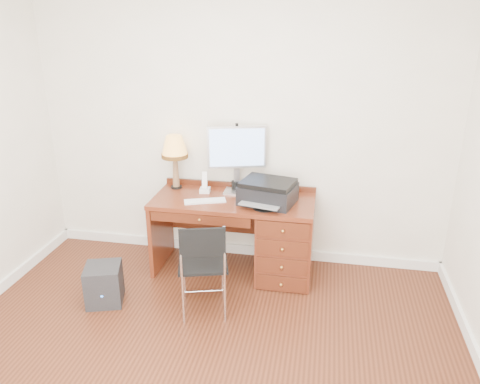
% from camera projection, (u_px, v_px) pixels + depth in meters
% --- Properties ---
extents(ground, '(4.00, 4.00, 0.00)m').
position_uv_depth(ground, '(195.00, 368.00, 3.33)').
color(ground, '#3C1A0D').
rests_on(ground, ground).
extents(room_shell, '(4.00, 4.00, 4.00)m').
position_uv_depth(room_shell, '(215.00, 310.00, 3.89)').
color(room_shell, white).
rests_on(room_shell, ground).
extents(desk, '(1.50, 0.67, 0.75)m').
position_uv_depth(desk, '(267.00, 234.00, 4.41)').
color(desk, maroon).
rests_on(desk, ground).
extents(monitor, '(0.55, 0.25, 0.64)m').
position_uv_depth(monitor, '(238.00, 151.00, 4.39)').
color(monitor, silver).
rests_on(monitor, desk).
extents(keyboard, '(0.39, 0.23, 0.01)m').
position_uv_depth(keyboard, '(205.00, 201.00, 4.28)').
color(keyboard, white).
rests_on(keyboard, desk).
extents(mouse_pad, '(0.21, 0.21, 0.04)m').
position_uv_depth(mouse_pad, '(265.00, 207.00, 4.14)').
color(mouse_pad, black).
rests_on(mouse_pad, desk).
extents(printer, '(0.55, 0.47, 0.21)m').
position_uv_depth(printer, '(268.00, 192.00, 4.22)').
color(printer, black).
rests_on(printer, desk).
extents(leg_lamp, '(0.26, 0.26, 0.53)m').
position_uv_depth(leg_lamp, '(175.00, 150.00, 4.48)').
color(leg_lamp, black).
rests_on(leg_lamp, desk).
extents(phone, '(0.11, 0.11, 0.21)m').
position_uv_depth(phone, '(205.00, 186.00, 4.48)').
color(phone, white).
rests_on(phone, desk).
extents(pen_cup, '(0.08, 0.08, 0.10)m').
position_uv_depth(pen_cup, '(236.00, 186.00, 4.53)').
color(pen_cup, black).
rests_on(pen_cup, desk).
extents(chair, '(0.49, 0.49, 0.84)m').
position_uv_depth(chair, '(201.00, 259.00, 3.77)').
color(chair, black).
rests_on(chair, ground).
extents(equipment_box, '(0.37, 0.37, 0.35)m').
position_uv_depth(equipment_box, '(104.00, 284.00, 4.04)').
color(equipment_box, black).
rests_on(equipment_box, ground).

